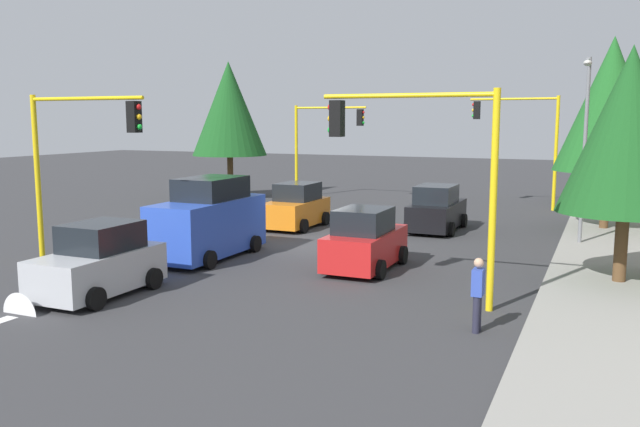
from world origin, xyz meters
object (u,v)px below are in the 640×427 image
(traffic_signal_near_right, at_px, (78,145))
(car_red, at_px, (365,241))
(car_black, at_px, (437,210))
(traffic_signal_far_right, at_px, (324,133))
(pedestrian_crossing, at_px, (478,293))
(tree_opposite_side, at_px, (229,109))
(tree_roadside_near, at_px, (629,130))
(traffic_signal_near_left, at_px, (421,153))
(tree_roadside_far, at_px, (601,118))
(street_lamp_curbside, at_px, (585,131))
(delivery_van_blue, at_px, (209,221))
(car_silver, at_px, (99,263))
(tree_roadside_mid, at_px, (611,104))
(traffic_signal_far_left, at_px, (522,130))
(car_orange, at_px, (296,207))

(traffic_signal_near_right, distance_m, car_red, 9.77)
(traffic_signal_near_right, distance_m, car_black, 14.81)
(traffic_signal_far_right, bearing_deg, pedestrian_crossing, 31.19)
(tree_opposite_side, distance_m, tree_roadside_near, 25.67)
(traffic_signal_far_right, xyz_separation_m, tree_roadside_near, (16.00, 16.18, 0.48))
(traffic_signal_near_left, xyz_separation_m, tree_roadside_far, (-24.00, 3.83, 0.91))
(traffic_signal_near_right, height_order, car_black, traffic_signal_near_right)
(street_lamp_curbside, xyz_separation_m, tree_opposite_side, (-8.39, -20.20, 1.03))
(tree_opposite_side, relative_size, delivery_van_blue, 1.71)
(tree_roadside_near, relative_size, car_silver, 1.82)
(tree_roadside_mid, bearing_deg, traffic_signal_far_left, -144.64)
(traffic_signal_far_left, relative_size, tree_roadside_near, 0.88)
(tree_roadside_near, bearing_deg, tree_roadside_far, -177.14)
(traffic_signal_near_right, xyz_separation_m, delivery_van_blue, (-2.64, 3.19, -2.66))
(delivery_van_blue, bearing_deg, traffic_signal_far_left, 154.61)
(tree_roadside_near, xyz_separation_m, car_silver, (6.75, -12.99, -3.55))
(tree_roadside_mid, bearing_deg, traffic_signal_near_left, -17.19)
(car_orange, bearing_deg, pedestrian_crossing, 41.27)
(traffic_signal_near_left, relative_size, tree_roadside_mid, 0.67)
(tree_roadside_near, distance_m, delivery_van_blue, 13.44)
(traffic_signal_far_right, bearing_deg, traffic_signal_far_left, 90.00)
(traffic_signal_far_left, xyz_separation_m, car_black, (8.70, -2.36, -3.31))
(traffic_signal_near_left, distance_m, street_lamp_curbside, 10.25)
(delivery_van_blue, distance_m, car_silver, 5.41)
(tree_opposite_side, bearing_deg, traffic_signal_near_right, 16.47)
(traffic_signal_far_left, xyz_separation_m, car_silver, (22.75, -8.23, -3.32))
(tree_roadside_mid, xyz_separation_m, car_silver, (16.75, -12.49, -4.47))
(traffic_signal_near_right, distance_m, delivery_van_blue, 4.92)
(traffic_signal_far_right, xyz_separation_m, car_red, (16.89, 8.75, -3.07))
(car_silver, xyz_separation_m, pedestrian_crossing, (-0.94, 10.01, 0.01))
(tree_roadside_mid, height_order, tree_roadside_far, tree_roadside_mid)
(tree_roadside_near, height_order, tree_roadside_far, tree_roadside_far)
(tree_opposite_side, bearing_deg, tree_roadside_near, 56.93)
(traffic_signal_far_left, relative_size, tree_roadside_mid, 0.73)
(traffic_signal_far_right, height_order, tree_opposite_side, tree_opposite_side)
(tree_roadside_far, relative_size, delivery_van_blue, 1.53)
(tree_roadside_far, xyz_separation_m, car_red, (20.89, -6.44, -3.92))
(tree_roadside_mid, xyz_separation_m, tree_roadside_far, (-10.00, -0.50, -0.56))
(tree_roadside_near, relative_size, pedestrian_crossing, 4.00)
(traffic_signal_near_right, xyz_separation_m, tree_opposite_side, (-18.00, -5.32, 1.44))
(street_lamp_curbside, relative_size, car_red, 1.86)
(car_red, bearing_deg, tree_roadside_mid, 147.50)
(traffic_signal_far_right, relative_size, tree_roadside_mid, 0.68)
(traffic_signal_far_right, relative_size, car_orange, 1.50)
(traffic_signal_far_left, distance_m, tree_roadside_mid, 7.45)
(tree_roadside_mid, height_order, car_red, tree_roadside_mid)
(tree_roadside_mid, xyz_separation_m, delivery_van_blue, (11.36, -12.49, -4.09))
(traffic_signal_far_right, bearing_deg, tree_roadside_near, 45.33)
(traffic_signal_far_left, relative_size, street_lamp_curbside, 0.85)
(street_lamp_curbside, bearing_deg, tree_roadside_far, 178.81)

